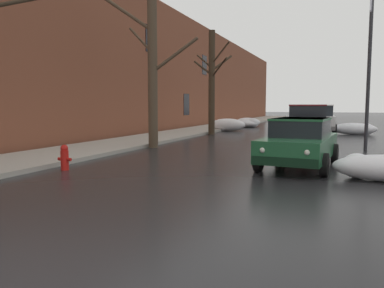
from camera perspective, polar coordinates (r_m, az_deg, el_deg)
left_sidewalk_slab at (r=22.43m, az=-3.22°, el=1.35°), size 3.10×80.00×0.14m
brick_townhouse_facade at (r=23.41m, az=-7.94°, el=11.60°), size 0.63×80.00×8.39m
snow_bank_near_corner_left at (r=31.62m, az=8.41°, el=3.03°), size 1.85×1.33×0.75m
snow_bank_mid_block_left at (r=32.44m, az=8.14°, el=3.18°), size 2.07×1.39×0.76m
snow_bank_along_right_kerb at (r=26.86m, az=5.23°, el=2.82°), size 2.47×1.02×0.87m
snow_bank_far_right_pile at (r=25.48m, az=23.19°, el=2.05°), size 2.62×0.93×0.71m
bare_tree_second_along_sidewalk at (r=16.45m, az=-5.92°, el=11.32°), size 4.03×1.54×6.48m
bare_tree_mid_block at (r=23.70m, az=2.98°, el=9.28°), size 2.54×3.02×6.26m
sedan_green_approaching_near_lane at (r=11.61m, az=15.66°, el=0.40°), size 2.13×4.19×1.42m
suv_maroon_parked_kerbside_close at (r=18.91m, az=16.65°, el=3.08°), size 2.27×4.68×1.82m
suv_white_parked_kerbside_mid at (r=25.58m, az=18.21°, el=3.67°), size 2.24×4.36×1.82m
fire_hydrant at (r=11.24m, az=-18.31°, el=-1.88°), size 0.42×0.22×0.71m
street_lamp_post at (r=16.91m, az=24.76°, el=11.67°), size 0.44×0.24×6.65m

